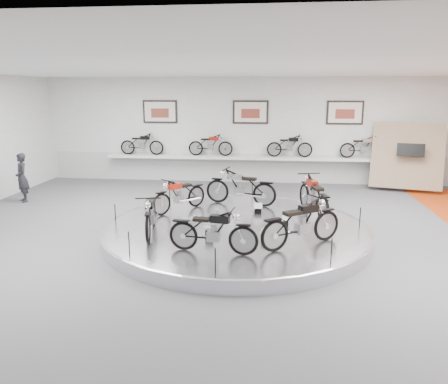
# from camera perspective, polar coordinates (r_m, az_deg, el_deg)

# --- Properties ---
(floor) EXTENTS (16.00, 16.00, 0.00)m
(floor) POSITION_cam_1_polar(r_m,az_deg,el_deg) (10.45, 1.43, -6.43)
(floor) COLOR #505053
(floor) RESTS_ON ground
(ceiling) EXTENTS (16.00, 16.00, 0.00)m
(ceiling) POSITION_cam_1_polar(r_m,az_deg,el_deg) (9.86, 1.57, 16.05)
(ceiling) COLOR white
(ceiling) RESTS_ON wall_back
(wall_back) EXTENTS (16.00, 0.00, 16.00)m
(wall_back) POSITION_cam_1_polar(r_m,az_deg,el_deg) (16.90, 3.45, 8.01)
(wall_back) COLOR white
(wall_back) RESTS_ON floor
(wall_front) EXTENTS (16.00, 0.00, 16.00)m
(wall_front) POSITION_cam_1_polar(r_m,az_deg,el_deg) (3.28, -8.85, -14.05)
(wall_front) COLOR white
(wall_front) RESTS_ON floor
(dado_band) EXTENTS (15.68, 0.04, 1.10)m
(dado_band) POSITION_cam_1_polar(r_m,az_deg,el_deg) (17.07, 3.38, 3.15)
(dado_band) COLOR #BCBCBA
(dado_band) RESTS_ON floor
(display_platform) EXTENTS (6.40, 6.40, 0.30)m
(display_platform) POSITION_cam_1_polar(r_m,az_deg,el_deg) (10.68, 1.57, -5.14)
(display_platform) COLOR silver
(display_platform) RESTS_ON floor
(platform_rim) EXTENTS (6.40, 6.40, 0.10)m
(platform_rim) POSITION_cam_1_polar(r_m,az_deg,el_deg) (10.64, 1.57, -4.52)
(platform_rim) COLOR #B2B2BA
(platform_rim) RESTS_ON display_platform
(shelf) EXTENTS (11.00, 0.55, 0.10)m
(shelf) POSITION_cam_1_polar(r_m,az_deg,el_deg) (16.72, 3.36, 4.50)
(shelf) COLOR silver
(shelf) RESTS_ON wall_back
(poster_left) EXTENTS (1.35, 0.06, 0.88)m
(poster_left) POSITION_cam_1_polar(r_m,az_deg,el_deg) (17.33, -8.35, 10.34)
(poster_left) COLOR silver
(poster_left) RESTS_ON wall_back
(poster_center) EXTENTS (1.35, 0.06, 0.88)m
(poster_center) POSITION_cam_1_polar(r_m,az_deg,el_deg) (16.81, 3.48, 10.37)
(poster_center) COLOR silver
(poster_center) RESTS_ON wall_back
(poster_right) EXTENTS (1.35, 0.06, 0.88)m
(poster_right) POSITION_cam_1_polar(r_m,az_deg,el_deg) (17.01, 15.52, 9.96)
(poster_right) COLOR silver
(poster_right) RESTS_ON wall_back
(display_panel) EXTENTS (2.56, 1.52, 2.30)m
(display_panel) POSITION_cam_1_polar(r_m,az_deg,el_deg) (16.77, 22.80, 4.39)
(display_panel) COLOR #977F5E
(display_panel) RESTS_ON floor
(shelf_bike_a) EXTENTS (1.22, 0.43, 0.73)m
(shelf_bike_a) POSITION_cam_1_polar(r_m,az_deg,el_deg) (17.38, -10.67, 6.01)
(shelf_bike_a) COLOR black
(shelf_bike_a) RESTS_ON shelf
(shelf_bike_b) EXTENTS (1.22, 0.43, 0.73)m
(shelf_bike_b) POSITION_cam_1_polar(r_m,az_deg,el_deg) (16.80, -1.77, 5.99)
(shelf_bike_b) COLOR maroon
(shelf_bike_b) RESTS_ON shelf
(shelf_bike_c) EXTENTS (1.22, 0.43, 0.73)m
(shelf_bike_c) POSITION_cam_1_polar(r_m,az_deg,el_deg) (16.66, 8.56, 5.79)
(shelf_bike_c) COLOR black
(shelf_bike_c) RESTS_ON shelf
(shelf_bike_d) EXTENTS (1.22, 0.43, 0.73)m
(shelf_bike_d) POSITION_cam_1_polar(r_m,az_deg,el_deg) (16.99, 17.74, 5.45)
(shelf_bike_d) COLOR silver
(shelf_bike_d) RESTS_ON shelf
(bike_a) EXTENTS (1.06, 1.89, 1.05)m
(bike_a) POSITION_cam_1_polar(r_m,az_deg,el_deg) (11.58, 11.63, -0.47)
(bike_a) COLOR maroon
(bike_a) RESTS_ON display_platform
(bike_b) EXTENTS (1.86, 1.01, 1.04)m
(bike_b) POSITION_cam_1_polar(r_m,az_deg,el_deg) (12.42, 2.18, 0.67)
(bike_b) COLOR silver
(bike_b) RESTS_ON display_platform
(bike_c) EXTENTS (1.38, 1.56, 0.91)m
(bike_c) POSITION_cam_1_polar(r_m,az_deg,el_deg) (11.82, -5.85, -0.35)
(bike_c) COLOR #B51D0D
(bike_c) RESTS_ON display_platform
(bike_d) EXTENTS (0.84, 1.68, 0.95)m
(bike_d) POSITION_cam_1_polar(r_m,az_deg,el_deg) (10.05, -9.57, -2.78)
(bike_d) COLOR black
(bike_d) RESTS_ON display_platform
(bike_e) EXTENTS (1.63, 0.77, 0.92)m
(bike_e) POSITION_cam_1_polar(r_m,az_deg,el_deg) (8.75, -1.47, -5.09)
(bike_e) COLOR black
(bike_e) RESTS_ON display_platform
(bike_f) EXTENTS (1.76, 1.51, 1.02)m
(bike_f) POSITION_cam_1_polar(r_m,az_deg,el_deg) (9.24, 10.12, -3.97)
(bike_f) COLOR black
(bike_f) RESTS_ON display_platform
(visitor) EXTENTS (0.66, 0.67, 1.57)m
(visitor) POSITION_cam_1_polar(r_m,az_deg,el_deg) (15.34, -24.88, 1.71)
(visitor) COLOR black
(visitor) RESTS_ON floor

